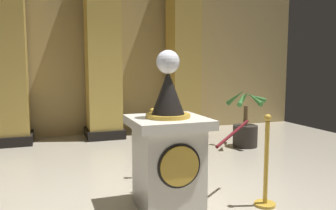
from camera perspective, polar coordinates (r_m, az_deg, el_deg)
name	(u,v)px	position (r m, az deg, el deg)	size (l,w,h in m)	color
ground_plane	(161,205)	(3.99, -1.22, -16.68)	(10.53, 10.53, 0.00)	#B2A893
back_wall	(99,45)	(8.05, -11.65, 10.00)	(10.53, 0.16, 4.16)	tan
pedestal_clock	(168,150)	(3.73, 0.03, -7.63)	(0.82, 0.82, 1.75)	silver
stanchion_near	(266,174)	(4.01, 16.32, -11.20)	(0.24, 0.24, 1.05)	gold
stanchion_far	(153,154)	(4.79, -2.62, -8.28)	(0.24, 0.24, 1.00)	gold
velvet_rope	(203,129)	(4.24, 6.02, -4.15)	(1.16, 1.17, 0.22)	#591419
column_left	(7,46)	(7.48, -25.76, 9.03)	(0.86, 0.86, 3.99)	black
column_right	(183,49)	(8.05, 2.58, 9.44)	(0.79, 0.79, 3.99)	black
column_centre_rear	(103,48)	(7.54, -11.07, 9.52)	(0.85, 0.85, 3.99)	black
potted_palm_right	(245,129)	(6.79, 13.03, -3.98)	(0.79, 0.82, 1.16)	#2D2823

